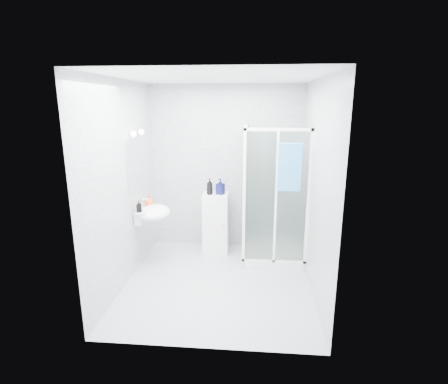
# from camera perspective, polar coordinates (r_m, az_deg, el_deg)

# --- Properties ---
(room) EXTENTS (2.40, 2.60, 2.60)m
(room) POSITION_cam_1_polar(r_m,az_deg,el_deg) (4.32, -1.06, 0.80)
(room) COLOR silver
(room) RESTS_ON ground
(shower_enclosure) EXTENTS (0.90, 0.95, 2.00)m
(shower_enclosure) POSITION_cam_1_polar(r_m,az_deg,el_deg) (5.29, 7.14, -6.42)
(shower_enclosure) COLOR white
(shower_enclosure) RESTS_ON ground
(wall_basin) EXTENTS (0.46, 0.56, 0.35)m
(wall_basin) POSITION_cam_1_polar(r_m,az_deg,el_deg) (5.08, -11.65, -3.34)
(wall_basin) COLOR white
(wall_basin) RESTS_ON ground
(mirror) EXTENTS (0.02, 0.60, 0.70)m
(mirror) POSITION_cam_1_polar(r_m,az_deg,el_deg) (4.98, -14.26, 4.50)
(mirror) COLOR white
(mirror) RESTS_ON room
(vanity_lights) EXTENTS (0.10, 0.40, 0.08)m
(vanity_lights) POSITION_cam_1_polar(r_m,az_deg,el_deg) (4.91, -14.00, 9.34)
(vanity_lights) COLOR silver
(vanity_lights) RESTS_ON room
(wall_hooks) EXTENTS (0.23, 0.06, 0.03)m
(wall_hooks) POSITION_cam_1_polar(r_m,az_deg,el_deg) (5.52, -2.30, 7.12)
(wall_hooks) COLOR silver
(wall_hooks) RESTS_ON room
(storage_cabinet) EXTENTS (0.40, 0.42, 0.95)m
(storage_cabinet) POSITION_cam_1_polar(r_m,az_deg,el_deg) (5.53, -1.36, -5.10)
(storage_cabinet) COLOR white
(storage_cabinet) RESTS_ON ground
(hand_towel) EXTENTS (0.30, 0.04, 0.64)m
(hand_towel) POSITION_cam_1_polar(r_m,az_deg,el_deg) (4.64, 10.70, 4.17)
(hand_towel) COLOR #3689CC
(hand_towel) RESTS_ON shower_enclosure
(shampoo_bottle_a) EXTENTS (0.13, 0.13, 0.26)m
(shampoo_bottle_a) POSITION_cam_1_polar(r_m,az_deg,el_deg) (5.34, -2.35, 0.92)
(shampoo_bottle_a) COLOR black
(shampoo_bottle_a) RESTS_ON storage_cabinet
(shampoo_bottle_b) EXTENTS (0.14, 0.14, 0.24)m
(shampoo_bottle_b) POSITION_cam_1_polar(r_m,az_deg,el_deg) (5.36, -0.61, 0.91)
(shampoo_bottle_b) COLOR #0A0D41
(shampoo_bottle_b) RESTS_ON storage_cabinet
(soap_dispenser_orange) EXTENTS (0.16, 0.16, 0.17)m
(soap_dispenser_orange) POSITION_cam_1_polar(r_m,az_deg,el_deg) (5.16, -12.19, -1.36)
(soap_dispenser_orange) COLOR #E84D1B
(soap_dispenser_orange) RESTS_ON wall_basin
(soap_dispenser_black) EXTENTS (0.09, 0.09, 0.16)m
(soap_dispenser_black) POSITION_cam_1_polar(r_m,az_deg,el_deg) (4.91, -13.71, -2.29)
(soap_dispenser_black) COLOR black
(soap_dispenser_black) RESTS_ON wall_basin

